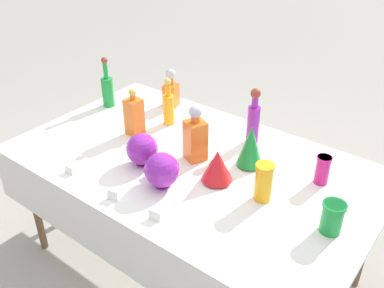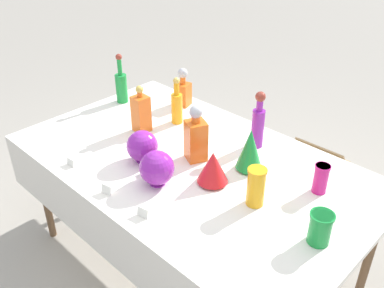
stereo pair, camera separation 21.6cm
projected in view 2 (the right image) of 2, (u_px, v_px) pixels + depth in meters
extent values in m
plane|color=#A0998C|center=(192.00, 264.00, 2.61)|extent=(40.00, 40.00, 0.00)
cube|color=white|center=(192.00, 163.00, 2.22)|extent=(1.87, 1.11, 0.03)
cube|color=white|center=(107.00, 238.00, 1.95)|extent=(1.87, 0.01, 0.32)
cylinder|color=brown|center=(44.00, 191.00, 2.64)|extent=(0.04, 0.04, 0.73)
cylinder|color=brown|center=(154.00, 137.00, 3.19)|extent=(0.04, 0.04, 0.73)
cylinder|color=brown|center=(370.00, 252.00, 2.20)|extent=(0.04, 0.04, 0.73)
cylinder|color=#198C38|center=(122.00, 88.00, 2.76)|extent=(0.07, 0.07, 0.19)
cylinder|color=#198C38|center=(120.00, 67.00, 2.69)|extent=(0.03, 0.03, 0.11)
sphere|color=maroon|center=(119.00, 57.00, 2.65)|extent=(0.04, 0.04, 0.04)
cylinder|color=orange|center=(177.00, 109.00, 2.52)|extent=(0.07, 0.07, 0.18)
cylinder|color=orange|center=(176.00, 89.00, 2.45)|extent=(0.03, 0.03, 0.07)
sphere|color=gold|center=(176.00, 81.00, 2.43)|extent=(0.04, 0.04, 0.04)
cylinder|color=purple|center=(258.00, 129.00, 2.28)|extent=(0.07, 0.07, 0.21)
cylinder|color=purple|center=(260.00, 105.00, 2.21)|extent=(0.04, 0.04, 0.06)
sphere|color=maroon|center=(260.00, 97.00, 2.18)|extent=(0.05, 0.05, 0.05)
cube|color=orange|center=(141.00, 114.00, 2.43)|extent=(0.09, 0.09, 0.21)
cylinder|color=orange|center=(140.00, 94.00, 2.36)|extent=(0.03, 0.03, 0.03)
sphere|color=gold|center=(139.00, 89.00, 2.35)|extent=(0.04, 0.04, 0.04)
cube|color=orange|center=(196.00, 141.00, 2.17)|extent=(0.13, 0.13, 0.21)
cylinder|color=orange|center=(196.00, 119.00, 2.11)|extent=(0.05, 0.05, 0.04)
sphere|color=#B2B2B7|center=(196.00, 112.00, 2.09)|extent=(0.07, 0.07, 0.07)
cube|color=orange|center=(183.00, 94.00, 2.73)|extent=(0.11, 0.11, 0.15)
cylinder|color=orange|center=(183.00, 80.00, 2.68)|extent=(0.04, 0.04, 0.05)
sphere|color=#B2B2B7|center=(183.00, 73.00, 2.66)|extent=(0.06, 0.06, 0.06)
cylinder|color=orange|center=(256.00, 187.00, 1.86)|extent=(0.08, 0.08, 0.19)
cylinder|color=orange|center=(258.00, 171.00, 1.82)|extent=(0.09, 0.09, 0.01)
cylinder|color=#C61972|center=(321.00, 179.00, 1.95)|extent=(0.07, 0.07, 0.14)
cylinder|color=#C61972|center=(323.00, 167.00, 1.92)|extent=(0.07, 0.07, 0.01)
cylinder|color=#198C38|center=(320.00, 228.00, 1.67)|extent=(0.09, 0.09, 0.14)
cylinder|color=#198C38|center=(323.00, 216.00, 1.64)|extent=(0.10, 0.10, 0.01)
cylinder|color=red|center=(212.00, 181.00, 2.05)|extent=(0.07, 0.07, 0.01)
cone|color=red|center=(213.00, 167.00, 2.00)|extent=(0.15, 0.15, 0.16)
cylinder|color=#198C38|center=(248.00, 168.00, 2.14)|extent=(0.07, 0.07, 0.01)
cone|color=#198C38|center=(250.00, 149.00, 2.08)|extent=(0.13, 0.13, 0.21)
cylinder|color=purple|center=(143.00, 160.00, 2.21)|extent=(0.07, 0.07, 0.01)
sphere|color=purple|center=(142.00, 146.00, 2.16)|extent=(0.16, 0.16, 0.16)
cylinder|color=purple|center=(158.00, 183.00, 2.04)|extent=(0.07, 0.07, 0.01)
sphere|color=purple|center=(157.00, 168.00, 1.99)|extent=(0.17, 0.17, 0.17)
cube|color=white|center=(143.00, 212.00, 1.83)|extent=(0.06, 0.02, 0.04)
cube|color=white|center=(71.00, 162.00, 2.16)|extent=(0.06, 0.02, 0.04)
cube|color=white|center=(106.00, 190.00, 1.96)|extent=(0.06, 0.03, 0.05)
cube|color=tan|center=(308.00, 176.00, 3.16)|extent=(0.44, 0.37, 0.27)
cube|color=tan|center=(320.00, 150.00, 3.14)|extent=(0.39, 0.08, 0.09)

